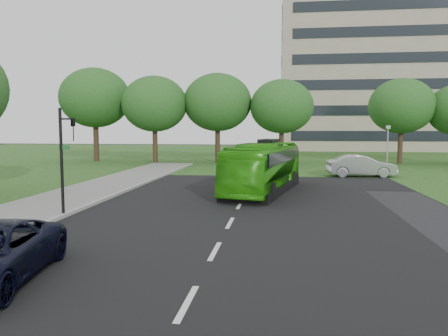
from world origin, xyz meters
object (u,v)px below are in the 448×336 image
object	(u,v)px
tree_park_d	(402,106)
traffic_light	(65,153)
office_building	(396,78)
camera_pole	(388,142)
bus	(264,167)
tree_park_a	(155,104)
tree_park_f	(95,98)
sedan	(361,166)
tree_park_b	(218,102)
tree_park_c	(282,107)

from	to	relation	value
tree_park_d	traffic_light	size ratio (longest dim) A/B	1.94
office_building	camera_pole	distance (m)	44.48
office_building	bus	world-z (taller)	office_building
bus	camera_pole	distance (m)	16.56
tree_park_a	tree_park_f	world-z (taller)	tree_park_f
tree_park_d	sedan	distance (m)	15.64
sedan	traffic_light	world-z (taller)	traffic_light
tree_park_d	bus	size ratio (longest dim) A/B	0.86
tree_park_b	traffic_light	world-z (taller)	tree_park_b
tree_park_b	tree_park_d	xyz separation A→B (m)	(19.31, 0.90, -0.47)
tree_park_a	traffic_light	xyz separation A→B (m)	(4.42, -28.37, -3.60)
tree_park_b	tree_park_f	world-z (taller)	tree_park_f
tree_park_d	traffic_light	world-z (taller)	tree_park_d
bus	tree_park_a	bearing A→B (deg)	133.60
tree_park_b	tree_park_a	bearing A→B (deg)	-168.16
tree_park_c	tree_park_a	bearing A→B (deg)	-176.44
tree_park_d	bus	xyz separation A→B (m)	(-13.44, -22.19, -4.60)
tree_park_a	tree_park_d	world-z (taller)	tree_park_a
bus	camera_pole	xyz separation A→B (m)	(10.04, 13.12, 1.12)
tree_park_f	camera_pole	distance (m)	31.28
office_building	tree_park_a	world-z (taller)	office_building
tree_park_c	sedan	size ratio (longest dim) A/B	1.70
tree_park_a	tree_park_c	bearing A→B (deg)	3.56
tree_park_f	tree_park_d	bearing A→B (deg)	1.38
office_building	camera_pole	size ratio (longest dim) A/B	10.10
tree_park_a	camera_pole	size ratio (longest dim) A/B	2.34
tree_park_c	sedan	xyz separation A→B (m)	(6.10, -11.88, -5.14)
traffic_light	camera_pole	world-z (taller)	traffic_light
tree_park_a	tree_park_b	distance (m)	6.75
tree_park_b	sedan	bearing A→B (deg)	-43.73
tree_park_d	camera_pole	xyz separation A→B (m)	(-3.40, -9.07, -3.48)
office_building	sedan	bearing A→B (deg)	-106.66
tree_park_c	tree_park_f	xyz separation A→B (m)	(-20.80, 0.64, 1.11)
tree_park_f	bus	bearing A→B (deg)	-47.23
tree_park_a	tree_park_f	xyz separation A→B (m)	(-7.31, 1.48, 0.81)
bus	camera_pole	size ratio (longest dim) A/B	2.60
sedan	tree_park_a	bearing A→B (deg)	56.75
tree_park_b	sedan	size ratio (longest dim) A/B	1.86
tree_park_b	tree_park_c	distance (m)	6.93
camera_pole	bus	bearing A→B (deg)	-103.87
office_building	tree_park_f	xyz separation A→B (m)	(-40.74, -33.69, -5.39)
tree_park_b	tree_park_c	xyz separation A→B (m)	(6.89, -0.55, -0.51)
office_building	bus	size ratio (longest dim) A/B	3.88
office_building	tree_park_b	world-z (taller)	office_building
office_building	tree_park_c	size ratio (longest dim) A/B	4.54
tree_park_c	tree_park_d	xyz separation A→B (m)	(12.42, 1.45, 0.04)
tree_park_c	traffic_light	size ratio (longest dim) A/B	1.92
office_building	tree_park_a	xyz separation A→B (m)	(-33.43, -35.18, -6.20)
tree_park_c	tree_park_b	bearing A→B (deg)	175.48
tree_park_d	tree_park_f	xyz separation A→B (m)	(-33.22, -0.80, 1.07)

